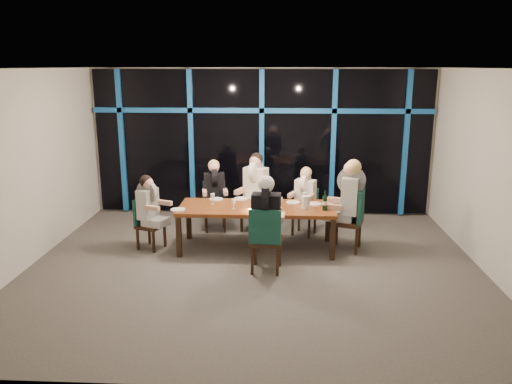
% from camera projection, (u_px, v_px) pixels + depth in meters
% --- Properties ---
extents(room, '(7.04, 7.00, 3.02)m').
position_uv_depth(room, '(254.00, 137.00, 7.25)').
color(room, '#5B5751').
rests_on(room, ground).
extents(window_wall, '(6.86, 0.43, 2.94)m').
position_uv_depth(window_wall, '(262.00, 140.00, 10.21)').
color(window_wall, black).
rests_on(window_wall, ground).
extents(dining_table, '(2.60, 1.00, 0.75)m').
position_uv_depth(dining_table, '(257.00, 210.00, 8.36)').
color(dining_table, brown).
rests_on(dining_table, ground).
extents(chair_far_left, '(0.50, 0.50, 0.92)m').
position_uv_depth(chair_far_left, '(215.00, 203.00, 9.45)').
color(chair_far_left, black).
rests_on(chair_far_left, ground).
extents(chair_far_mid, '(0.62, 0.62, 1.01)m').
position_uv_depth(chair_far_mid, '(257.00, 200.00, 9.42)').
color(chair_far_mid, black).
rests_on(chair_far_mid, ground).
extents(chair_far_right, '(0.52, 0.52, 0.86)m').
position_uv_depth(chair_far_right, '(306.00, 208.00, 9.19)').
color(chair_far_right, black).
rests_on(chair_far_right, ground).
extents(chair_end_left, '(0.52, 0.52, 0.87)m').
position_uv_depth(chair_end_left, '(147.00, 221.00, 8.46)').
color(chair_end_left, black).
rests_on(chair_end_left, ground).
extents(chair_end_right, '(0.61, 0.61, 1.06)m').
position_uv_depth(chair_end_right, '(353.00, 217.00, 8.31)').
color(chair_end_right, black).
rests_on(chair_end_right, ground).
extents(chair_near_mid, '(0.51, 0.51, 1.02)m').
position_uv_depth(chair_near_mid, '(266.00, 237.00, 7.41)').
color(chair_near_mid, black).
rests_on(chair_near_mid, ground).
extents(diner_far_left, '(0.50, 0.61, 0.89)m').
position_uv_depth(diner_far_left, '(214.00, 185.00, 9.28)').
color(diner_far_left, black).
rests_on(diner_far_left, ground).
extents(diner_far_mid, '(0.63, 0.69, 0.98)m').
position_uv_depth(diner_far_mid, '(255.00, 181.00, 9.24)').
color(diner_far_mid, white).
rests_on(diner_far_mid, ground).
extents(diner_far_right, '(0.54, 0.59, 0.84)m').
position_uv_depth(diner_far_right, '(305.00, 191.00, 9.04)').
color(diner_far_right, white).
rests_on(diner_far_right, ground).
extents(diner_end_left, '(0.60, 0.54, 0.85)m').
position_uv_depth(diner_end_left, '(149.00, 201.00, 8.34)').
color(diner_end_left, black).
rests_on(diner_end_left, ground).
extents(diner_end_right, '(0.72, 0.62, 1.04)m').
position_uv_depth(diner_end_right, '(349.00, 192.00, 8.23)').
color(diner_end_right, black).
rests_on(diner_end_right, ground).
extents(diner_near_mid, '(0.53, 0.65, 0.99)m').
position_uv_depth(diner_near_mid, '(266.00, 209.00, 7.39)').
color(diner_near_mid, black).
rests_on(diner_near_mid, ground).
extents(plate_far_left, '(0.24, 0.24, 0.01)m').
position_uv_depth(plate_far_left, '(216.00, 199.00, 8.77)').
color(plate_far_left, white).
rests_on(plate_far_left, dining_table).
extents(plate_far_mid, '(0.24, 0.24, 0.01)m').
position_uv_depth(plate_far_mid, '(241.00, 199.00, 8.80)').
color(plate_far_mid, white).
rests_on(plate_far_mid, dining_table).
extents(plate_far_right, '(0.24, 0.24, 0.01)m').
position_uv_depth(plate_far_right, '(293.00, 202.00, 8.56)').
color(plate_far_right, white).
rests_on(plate_far_right, dining_table).
extents(plate_end_left, '(0.24, 0.24, 0.01)m').
position_uv_depth(plate_end_left, '(178.00, 210.00, 8.13)').
color(plate_end_left, white).
rests_on(plate_end_left, dining_table).
extents(plate_end_right, '(0.24, 0.24, 0.01)m').
position_uv_depth(plate_end_right, '(315.00, 204.00, 8.47)').
color(plate_end_right, white).
rests_on(plate_end_right, dining_table).
extents(plate_near_mid, '(0.24, 0.24, 0.01)m').
position_uv_depth(plate_near_mid, '(270.00, 212.00, 7.98)').
color(plate_near_mid, white).
rests_on(plate_near_mid, dining_table).
extents(wine_bottle, '(0.08, 0.08, 0.34)m').
position_uv_depth(wine_bottle, '(325.00, 203.00, 8.10)').
color(wine_bottle, black).
rests_on(wine_bottle, dining_table).
extents(water_pitcher, '(0.13, 0.12, 0.21)m').
position_uv_depth(water_pitcher, '(305.00, 202.00, 8.19)').
color(water_pitcher, silver).
rests_on(water_pitcher, dining_table).
extents(tea_light, '(0.05, 0.05, 0.03)m').
position_uv_depth(tea_light, '(250.00, 210.00, 8.09)').
color(tea_light, '#FFAF4C').
rests_on(tea_light, dining_table).
extents(wine_glass_a, '(0.06, 0.06, 0.16)m').
position_uv_depth(wine_glass_a, '(233.00, 202.00, 8.18)').
color(wine_glass_a, white).
rests_on(wine_glass_a, dining_table).
extents(wine_glass_b, '(0.07, 0.07, 0.18)m').
position_uv_depth(wine_glass_b, '(263.00, 197.00, 8.40)').
color(wine_glass_b, silver).
rests_on(wine_glass_b, dining_table).
extents(wine_glass_c, '(0.07, 0.07, 0.18)m').
position_uv_depth(wine_glass_c, '(280.00, 200.00, 8.23)').
color(wine_glass_c, silver).
rests_on(wine_glass_c, dining_table).
extents(wine_glass_d, '(0.07, 0.07, 0.18)m').
position_uv_depth(wine_glass_d, '(213.00, 196.00, 8.47)').
color(wine_glass_d, silver).
rests_on(wine_glass_d, dining_table).
extents(wine_glass_e, '(0.08, 0.08, 0.20)m').
position_uv_depth(wine_glass_e, '(305.00, 195.00, 8.49)').
color(wine_glass_e, silver).
rests_on(wine_glass_e, dining_table).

